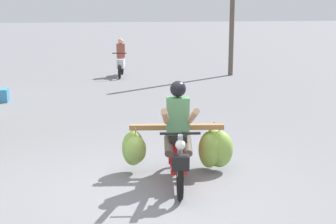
% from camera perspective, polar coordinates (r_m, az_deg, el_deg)
% --- Properties ---
extents(ground_plane, '(120.00, 120.00, 0.00)m').
position_cam_1_polar(ground_plane, '(7.04, -0.91, -9.78)').
color(ground_plane, slate).
extents(motorbike_main_loaded, '(1.88, 1.76, 1.58)m').
position_cam_1_polar(motorbike_main_loaded, '(7.62, 2.03, -3.89)').
color(motorbike_main_loaded, black).
rests_on(motorbike_main_loaded, ground).
extents(motorbike_distant_ahead_left, '(0.52, 1.61, 1.40)m').
position_cam_1_polar(motorbike_distant_ahead_left, '(18.01, -5.60, 6.02)').
color(motorbike_distant_ahead_left, black).
rests_on(motorbike_distant_ahead_left, ground).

